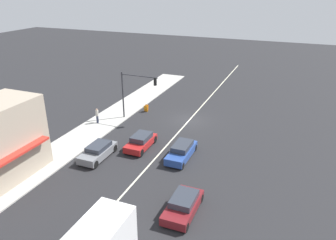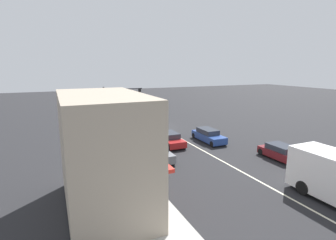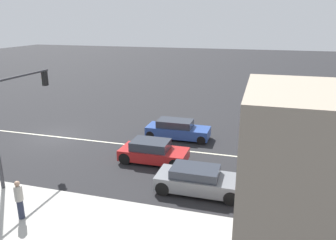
% 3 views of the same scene
% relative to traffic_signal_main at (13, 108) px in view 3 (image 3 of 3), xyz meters
% --- Properties ---
extents(ground_plane, '(160.00, 160.00, 0.00)m').
position_rel_traffic_signal_main_xyz_m(ground_plane, '(-6.12, 15.74, -3.90)').
color(ground_plane, '#232326').
extents(lane_marking_center, '(0.16, 60.00, 0.01)m').
position_rel_traffic_signal_main_xyz_m(lane_marking_center, '(-6.12, -2.26, -3.90)').
color(lane_marking_center, beige).
rests_on(lane_marking_center, ground).
extents(traffic_signal_main, '(4.59, 0.34, 5.60)m').
position_rel_traffic_signal_main_xyz_m(traffic_signal_main, '(0.00, 0.00, 0.00)').
color(traffic_signal_main, '#333338').
rests_on(traffic_signal_main, sidewalk_right).
extents(pedestrian, '(0.34, 0.34, 1.74)m').
position_rel_traffic_signal_main_xyz_m(pedestrian, '(3.38, 2.73, -2.86)').
color(pedestrian, '#282D42').
rests_on(pedestrian, sidewalk_right).
extents(coupe_blue, '(1.73, 4.50, 1.36)m').
position_rel_traffic_signal_main_xyz_m(coupe_blue, '(-8.32, 6.52, -3.25)').
color(coupe_blue, '#284793').
rests_on(coupe_blue, ground).
extents(suv_grey, '(1.82, 4.22, 1.30)m').
position_rel_traffic_signal_main_xyz_m(suv_grey, '(-1.12, 9.47, -3.26)').
color(suv_grey, slate).
rests_on(suv_grey, ground).
extents(hatchback_red, '(1.82, 4.02, 1.34)m').
position_rel_traffic_signal_main_xyz_m(hatchback_red, '(-3.92, 6.16, -3.25)').
color(hatchback_red, '#AD1E1E').
rests_on(hatchback_red, ground).
extents(sedan_maroon, '(1.90, 4.19, 1.27)m').
position_rel_traffic_signal_main_xyz_m(sedan_maroon, '(-11.12, 13.91, -3.29)').
color(sedan_maroon, maroon).
rests_on(sedan_maroon, ground).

